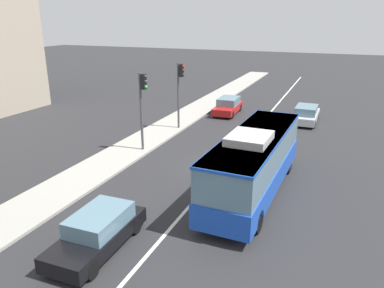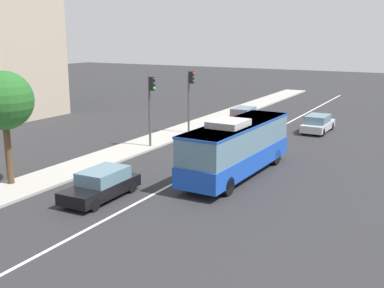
# 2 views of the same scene
# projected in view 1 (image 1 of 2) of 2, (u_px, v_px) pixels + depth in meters

# --- Properties ---
(ground_plane) EXTENTS (160.00, 160.00, 0.00)m
(ground_plane) POSITION_uv_depth(u_px,v_px,m) (223.00, 168.00, 21.89)
(ground_plane) COLOR #28282B
(sidewalk_kerb) EXTENTS (80.00, 2.91, 0.14)m
(sidewalk_kerb) POSITION_uv_depth(u_px,v_px,m) (126.00, 152.00, 24.27)
(sidewalk_kerb) COLOR #9E9B93
(sidewalk_kerb) RESTS_ON ground_plane
(lane_centre_line) EXTENTS (76.00, 0.16, 0.01)m
(lane_centre_line) POSITION_uv_depth(u_px,v_px,m) (223.00, 168.00, 21.89)
(lane_centre_line) COLOR silver
(lane_centre_line) RESTS_ON ground_plane
(transit_bus) EXTENTS (10.08, 2.84, 3.46)m
(transit_bus) POSITION_uv_depth(u_px,v_px,m) (254.00, 160.00, 18.10)
(transit_bus) COLOR #1947B7
(transit_bus) RESTS_ON ground_plane
(sedan_red) EXTENTS (4.56, 1.96, 1.46)m
(sedan_red) POSITION_uv_depth(u_px,v_px,m) (228.00, 106.00, 34.01)
(sedan_red) COLOR #B21919
(sedan_red) RESTS_ON ground_plane
(sedan_silver) EXTENTS (4.53, 1.87, 1.46)m
(sedan_silver) POSITION_uv_depth(u_px,v_px,m) (306.00, 114.00, 31.03)
(sedan_silver) COLOR #B7BABF
(sedan_silver) RESTS_ON ground_plane
(sedan_black) EXTENTS (4.53, 1.88, 1.46)m
(sedan_black) POSITION_uv_depth(u_px,v_px,m) (98.00, 231.00, 14.05)
(sedan_black) COLOR black
(sedan_black) RESTS_ON ground_plane
(traffic_light_near_corner) EXTENTS (0.33, 0.62, 5.20)m
(traffic_light_near_corner) POSITION_uv_depth(u_px,v_px,m) (143.00, 99.00, 23.39)
(traffic_light_near_corner) COLOR #47474C
(traffic_light_near_corner) RESTS_ON ground_plane
(traffic_light_mid_block) EXTENTS (0.33, 0.62, 5.20)m
(traffic_light_mid_block) POSITION_uv_depth(u_px,v_px,m) (180.00, 85.00, 28.24)
(traffic_light_mid_block) COLOR #47474C
(traffic_light_mid_block) RESTS_ON ground_plane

